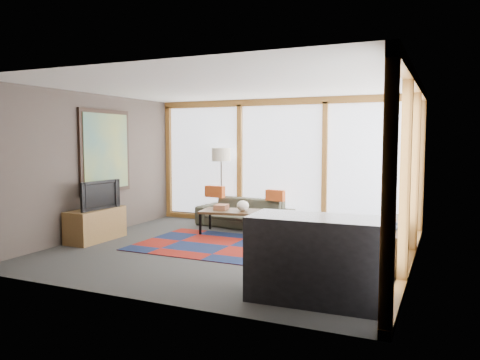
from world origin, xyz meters
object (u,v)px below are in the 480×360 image
at_px(coffee_table, 236,222).
at_px(floor_lamp, 221,185).
at_px(television, 97,195).
at_px(bookshelf, 392,242).
at_px(tv_console, 96,225).
at_px(sofa, 244,213).
at_px(bar_counter, 317,259).

bearing_deg(coffee_table, floor_lamp, 129.45).
xyz_separation_m(coffee_table, television, (-1.96, -1.55, 0.59)).
bearing_deg(bookshelf, coffee_table, 164.59).
xyz_separation_m(tv_console, television, (0.05, -0.00, 0.53)).
relative_size(floor_lamp, television, 1.82).
height_order(floor_lamp, bookshelf, floor_lamp).
bearing_deg(sofa, coffee_table, -72.21).
xyz_separation_m(sofa, floor_lamp, (-0.66, 0.28, 0.51)).
height_order(coffee_table, tv_console, tv_console).
height_order(bookshelf, tv_console, tv_console).
relative_size(coffee_table, television, 1.51).
relative_size(floor_lamp, tv_console, 1.43).
relative_size(coffee_table, tv_console, 1.18).
distance_m(coffee_table, bar_counter, 3.79).
xyz_separation_m(floor_lamp, bar_counter, (3.13, -3.94, -0.33)).
distance_m(sofa, television, 2.93).
bearing_deg(floor_lamp, bookshelf, -25.59).
height_order(tv_console, bar_counter, bar_counter).
height_order(coffee_table, television, television).
distance_m(floor_lamp, tv_console, 2.84).
bearing_deg(tv_console, sofa, 50.11).
xyz_separation_m(floor_lamp, coffee_table, (0.80, -0.97, -0.58)).
bearing_deg(coffee_table, sofa, 101.15).
height_order(coffee_table, bar_counter, bar_counter).
bearing_deg(sofa, bar_counter, -49.37).
bearing_deg(bar_counter, sofa, 122.05).
distance_m(floor_lamp, bar_counter, 5.05).
distance_m(tv_console, television, 0.53).
bearing_deg(bookshelf, sofa, 153.87).
xyz_separation_m(coffee_table, bar_counter, (2.33, -2.97, 0.25)).
relative_size(bookshelf, bar_counter, 1.43).
bearing_deg(television, floor_lamp, -19.40).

